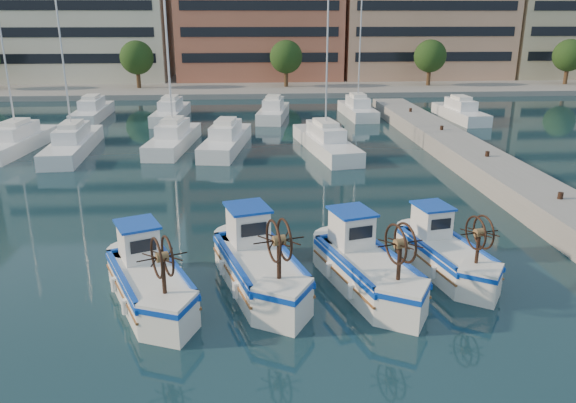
% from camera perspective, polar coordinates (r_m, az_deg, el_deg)
% --- Properties ---
extents(ground, '(300.00, 300.00, 0.00)m').
position_cam_1_polar(ground, '(19.25, -0.89, -9.59)').
color(ground, '#193742').
rests_on(ground, ground).
extents(quay, '(3.00, 60.00, 1.20)m').
position_cam_1_polar(quay, '(29.83, 23.90, 0.35)').
color(quay, gray).
rests_on(quay, ground).
extents(yacht_marina, '(38.18, 24.09, 11.50)m').
position_cam_1_polar(yacht_marina, '(45.61, -7.02, 7.52)').
color(yacht_marina, white).
rests_on(yacht_marina, ground).
extents(fishing_boat_a, '(3.61, 4.99, 3.01)m').
position_cam_1_polar(fishing_boat_a, '(19.19, -13.97, -7.51)').
color(fishing_boat_a, white).
rests_on(fishing_boat_a, ground).
extents(fishing_boat_b, '(3.39, 5.37, 3.25)m').
position_cam_1_polar(fishing_boat_b, '(19.58, -3.04, -6.19)').
color(fishing_boat_b, white).
rests_on(fishing_boat_b, ground).
extents(fishing_boat_c, '(3.25, 5.13, 3.11)m').
position_cam_1_polar(fishing_boat_c, '(19.69, 7.87, -6.33)').
color(fishing_boat_c, white).
rests_on(fishing_boat_c, ground).
extents(fishing_boat_d, '(2.69, 4.66, 2.82)m').
position_cam_1_polar(fishing_boat_d, '(21.54, 15.61, -4.86)').
color(fishing_boat_d, white).
rests_on(fishing_boat_d, ground).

